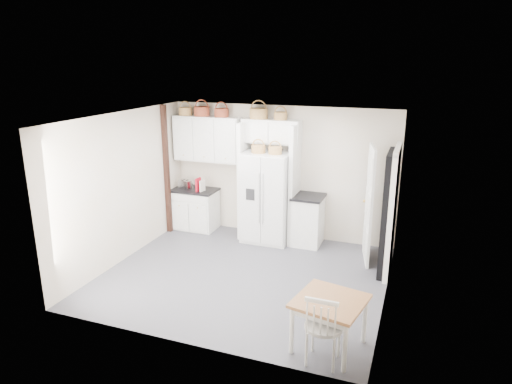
% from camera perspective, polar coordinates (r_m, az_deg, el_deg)
% --- Properties ---
extents(floor, '(4.50, 4.50, 0.00)m').
position_cam_1_polar(floor, '(7.68, -1.49, -10.38)').
color(floor, '#46474B').
rests_on(floor, ground).
extents(ceiling, '(4.50, 4.50, 0.00)m').
position_cam_1_polar(ceiling, '(6.91, -1.65, 9.25)').
color(ceiling, white).
rests_on(ceiling, wall_back).
extents(wall_back, '(4.50, 0.00, 4.50)m').
position_cam_1_polar(wall_back, '(9.01, 3.16, 2.50)').
color(wall_back, beige).
rests_on(wall_back, floor).
extents(wall_left, '(0.00, 4.00, 4.00)m').
position_cam_1_polar(wall_left, '(8.26, -16.22, 0.58)').
color(wall_left, beige).
rests_on(wall_left, floor).
extents(wall_right, '(0.00, 4.00, 4.00)m').
position_cam_1_polar(wall_right, '(6.72, 16.56, -3.04)').
color(wall_right, beige).
rests_on(wall_right, floor).
extents(refrigerator, '(0.91, 0.73, 1.76)m').
position_cam_1_polar(refrigerator, '(8.81, 1.45, -0.64)').
color(refrigerator, silver).
rests_on(refrigerator, floor).
extents(base_cab_left, '(0.88, 0.56, 0.82)m').
position_cam_1_polar(base_cab_left, '(9.65, -7.58, -2.19)').
color(base_cab_left, white).
rests_on(base_cab_left, floor).
extents(base_cab_right, '(0.53, 0.63, 0.93)m').
position_cam_1_polar(base_cab_right, '(8.81, 6.52, -3.59)').
color(base_cab_right, white).
rests_on(base_cab_right, floor).
extents(dining_table, '(0.94, 0.94, 0.66)m').
position_cam_1_polar(dining_table, '(5.88, 9.10, -15.94)').
color(dining_table, brown).
rests_on(dining_table, floor).
extents(windsor_chair, '(0.46, 0.42, 0.93)m').
position_cam_1_polar(windsor_chair, '(5.56, 8.47, -16.35)').
color(windsor_chair, white).
rests_on(windsor_chair, floor).
extents(counter_left, '(0.92, 0.59, 0.04)m').
position_cam_1_polar(counter_left, '(9.52, -7.67, 0.24)').
color(counter_left, black).
rests_on(counter_left, base_cab_left).
extents(counter_right, '(0.57, 0.67, 0.04)m').
position_cam_1_polar(counter_right, '(8.66, 6.62, -0.58)').
color(counter_right, black).
rests_on(counter_right, base_cab_right).
extents(toaster, '(0.31, 0.23, 0.19)m').
position_cam_1_polar(toaster, '(9.53, -8.80, 0.93)').
color(toaster, silver).
rests_on(toaster, counter_left).
extents(cookbook_red, '(0.05, 0.18, 0.27)m').
position_cam_1_polar(cookbook_red, '(9.35, -7.23, 0.94)').
color(cookbook_red, '#B70C1F').
rests_on(cookbook_red, counter_left).
extents(cookbook_cream, '(0.06, 0.16, 0.23)m').
position_cam_1_polar(cookbook_cream, '(9.32, -6.72, 0.77)').
color(cookbook_cream, beige).
rests_on(cookbook_cream, counter_left).
extents(basket_upper_a, '(0.28, 0.28, 0.16)m').
position_cam_1_polar(basket_upper_a, '(9.42, -8.81, 9.93)').
color(basket_upper_a, olive).
rests_on(basket_upper_a, upper_cabinet).
extents(basket_upper_b, '(0.31, 0.31, 0.19)m').
position_cam_1_polar(basket_upper_b, '(9.25, -6.78, 9.97)').
color(basket_upper_b, brown).
rests_on(basket_upper_b, upper_cabinet).
extents(basket_upper_c, '(0.29, 0.29, 0.17)m').
position_cam_1_polar(basket_upper_c, '(9.06, -4.34, 9.85)').
color(basket_upper_c, brown).
rests_on(basket_upper_c, upper_cabinet).
extents(basket_bridge_a, '(0.35, 0.35, 0.20)m').
position_cam_1_polar(basket_bridge_a, '(8.77, 0.33, 9.78)').
color(basket_bridge_a, olive).
rests_on(basket_bridge_a, bridge_cabinet).
extents(basket_bridge_b, '(0.25, 0.25, 0.14)m').
position_cam_1_polar(basket_bridge_b, '(8.64, 3.08, 9.48)').
color(basket_bridge_b, olive).
rests_on(basket_bridge_b, bridge_cabinet).
extents(basket_fridge_a, '(0.27, 0.27, 0.14)m').
position_cam_1_polar(basket_fridge_a, '(8.54, 0.30, 5.38)').
color(basket_fridge_a, olive).
rests_on(basket_fridge_a, refrigerator).
extents(basket_fridge_b, '(0.25, 0.25, 0.13)m').
position_cam_1_polar(basket_fridge_b, '(8.44, 2.40, 5.20)').
color(basket_fridge_b, olive).
rests_on(basket_fridge_b, refrigerator).
extents(upper_cabinet, '(1.40, 0.34, 0.90)m').
position_cam_1_polar(upper_cabinet, '(9.27, -6.04, 6.63)').
color(upper_cabinet, white).
rests_on(upper_cabinet, wall_back).
extents(bridge_cabinet, '(1.12, 0.34, 0.45)m').
position_cam_1_polar(bridge_cabinet, '(8.73, 1.96, 7.60)').
color(bridge_cabinet, white).
rests_on(bridge_cabinet, wall_back).
extents(fridge_panel_left, '(0.08, 0.60, 2.30)m').
position_cam_1_polar(fridge_panel_left, '(8.98, -1.45, 1.49)').
color(fridge_panel_left, white).
rests_on(fridge_panel_left, floor).
extents(fridge_panel_right, '(0.08, 0.60, 2.30)m').
position_cam_1_polar(fridge_panel_right, '(8.67, 4.83, 0.89)').
color(fridge_panel_right, white).
rests_on(fridge_panel_right, floor).
extents(trim_post, '(0.09, 0.09, 2.60)m').
position_cam_1_polar(trim_post, '(9.31, -11.11, 2.68)').
color(trim_post, black).
rests_on(trim_post, floor).
extents(doorway_void, '(0.18, 0.85, 2.05)m').
position_cam_1_polar(doorway_void, '(7.76, 16.29, -2.56)').
color(doorway_void, black).
rests_on(doorway_void, floor).
extents(door_slab, '(0.21, 0.79, 2.05)m').
position_cam_1_polar(door_slab, '(8.11, 13.95, -1.57)').
color(door_slab, white).
rests_on(door_slab, floor).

